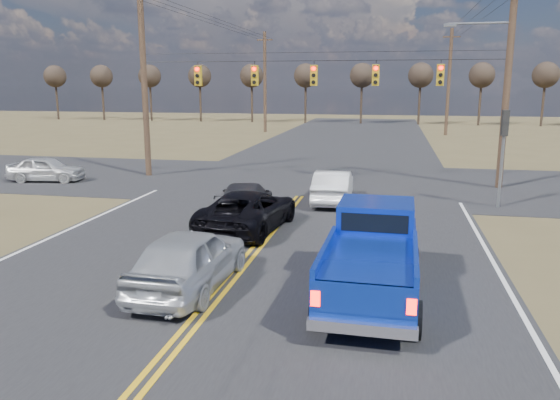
% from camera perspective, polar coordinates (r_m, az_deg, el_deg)
% --- Properties ---
extents(ground, '(160.00, 160.00, 0.00)m').
position_cam_1_polar(ground, '(11.19, -10.28, -14.12)').
color(ground, brown).
rests_on(ground, ground).
extents(road_main, '(14.00, 120.00, 0.02)m').
position_cam_1_polar(road_main, '(20.27, 0.19, -1.93)').
color(road_main, '#28282B').
rests_on(road_main, ground).
extents(road_cross, '(120.00, 12.00, 0.02)m').
position_cam_1_polar(road_cross, '(27.99, 3.43, 1.95)').
color(road_cross, '#28282B').
rests_on(road_cross, ground).
extents(signal_gantry, '(19.60, 4.83, 10.00)m').
position_cam_1_polar(signal_gantry, '(27.28, 4.56, 12.37)').
color(signal_gantry, '#473323').
rests_on(signal_gantry, ground).
extents(utility_poles, '(19.60, 58.32, 10.00)m').
position_cam_1_polar(utility_poles, '(26.57, 3.25, 12.75)').
color(utility_poles, '#473323').
rests_on(utility_poles, ground).
extents(treeline, '(87.00, 117.80, 7.40)m').
position_cam_1_polar(treeline, '(36.46, 5.61, 13.26)').
color(treeline, '#33261C').
rests_on(treeline, ground).
extents(pickup_truck, '(2.28, 5.48, 2.04)m').
position_cam_1_polar(pickup_truck, '(12.82, 9.62, -5.88)').
color(pickup_truck, black).
rests_on(pickup_truck, ground).
extents(silver_suv, '(1.95, 4.53, 1.52)m').
position_cam_1_polar(silver_suv, '(13.43, -9.47, -6.06)').
color(silver_suv, '#B2B6BB').
rests_on(silver_suv, ground).
extents(black_suv, '(2.82, 5.16, 1.37)m').
position_cam_1_polar(black_suv, '(18.58, -3.32, -1.07)').
color(black_suv, black).
rests_on(black_suv, ground).
extents(white_car_queue, '(1.55, 4.21, 1.38)m').
position_cam_1_polar(white_car_queue, '(22.93, 5.58, 1.42)').
color(white_car_queue, silver).
rests_on(white_car_queue, ground).
extents(dgrey_car_queue, '(2.44, 4.69, 1.30)m').
position_cam_1_polar(dgrey_car_queue, '(20.44, -3.70, 0.03)').
color(dgrey_car_queue, '#2F2E33').
rests_on(dgrey_car_queue, ground).
extents(cross_car_west, '(2.07, 3.96, 1.28)m').
position_cam_1_polar(cross_car_west, '(30.26, -23.24, 2.99)').
color(cross_car_west, silver).
rests_on(cross_car_west, ground).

